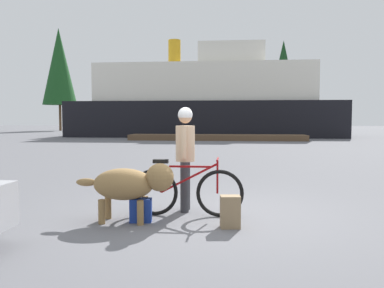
{
  "coord_description": "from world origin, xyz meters",
  "views": [
    {
      "loc": [
        0.33,
        -6.26,
        1.55
      ],
      "look_at": [
        -0.37,
        0.69,
        1.1
      ],
      "focal_mm": 36.84,
      "sensor_mm": 36.0,
      "label": 1
    }
  ],
  "objects": [
    {
      "name": "pine_tree_far_left",
      "position": [
        -21.64,
        42.52,
        8.19
      ],
      "size": [
        4.28,
        4.28,
        13.06
      ],
      "color": "#4C331E",
      "rests_on": "ground_plane"
    },
    {
      "name": "pine_tree_far_right",
      "position": [
        6.65,
        43.74,
        7.28
      ],
      "size": [
        3.41,
        3.41,
        11.2
      ],
      "color": "#4C331E",
      "rests_on": "ground_plane"
    },
    {
      "name": "dock_pier",
      "position": [
        -0.73,
        22.16,
        0.2
      ],
      "size": [
        12.66,
        2.05,
        0.4
      ],
      "primitive_type": "cube",
      "color": "brown",
      "rests_on": "ground_plane"
    },
    {
      "name": "ground_plane",
      "position": [
        0.0,
        0.0,
        0.0
      ],
      "size": [
        160.0,
        160.0,
        0.0
      ],
      "primitive_type": "plane",
      "color": "slate"
    },
    {
      "name": "person_cyclist",
      "position": [
        -0.44,
        0.26,
        1.05
      ],
      "size": [
        0.32,
        0.53,
        1.74
      ],
      "color": "#333338",
      "rests_on": "ground_plane"
    },
    {
      "name": "dog",
      "position": [
        -1.17,
        -0.54,
        0.58
      ],
      "size": [
        1.5,
        0.56,
        0.89
      ],
      "color": "olive",
      "rests_on": "ground_plane"
    },
    {
      "name": "pine_tree_center",
      "position": [
        -0.1,
        44.82,
        6.39
      ],
      "size": [
        3.42,
        3.42,
        10.38
      ],
      "color": "#4C331E",
      "rests_on": "ground_plane"
    },
    {
      "name": "ferry_boat",
      "position": [
        -1.95,
        29.2,
        3.01
      ],
      "size": [
        23.14,
        8.24,
        8.6
      ],
      "color": "black",
      "rests_on": "ground_plane"
    },
    {
      "name": "backpack",
      "position": [
        0.32,
        -0.71,
        0.23
      ],
      "size": [
        0.3,
        0.23,
        0.46
      ],
      "primitive_type": "cube",
      "rotation": [
        0.0,
        0.0,
        0.11
      ],
      "color": "#8C7251",
      "rests_on": "ground_plane"
    },
    {
      "name": "bicycle",
      "position": [
        -0.38,
        -0.11,
        0.4
      ],
      "size": [
        1.8,
        0.44,
        0.93
      ],
      "color": "black",
      "rests_on": "ground_plane"
    },
    {
      "name": "handbag_pannier",
      "position": [
        -1.02,
        -0.53,
        0.18
      ],
      "size": [
        0.34,
        0.21,
        0.36
      ],
      "primitive_type": "cube",
      "rotation": [
        0.0,
        0.0,
        0.1
      ],
      "color": "navy",
      "rests_on": "ground_plane"
    },
    {
      "name": "pine_tree_mid_back",
      "position": [
        6.32,
        51.52,
        5.27
      ],
      "size": [
        3.57,
        3.57,
        8.52
      ],
      "color": "#4C331E",
      "rests_on": "ground_plane"
    }
  ]
}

